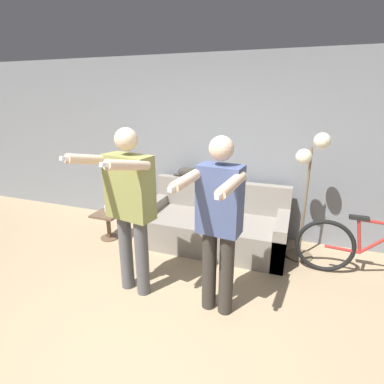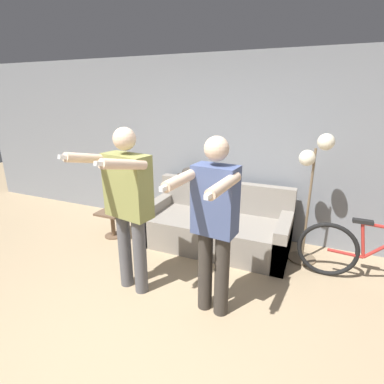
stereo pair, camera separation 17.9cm
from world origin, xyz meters
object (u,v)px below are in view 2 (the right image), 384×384
at_px(cat, 192,172).
at_px(bicycle, 376,257).
at_px(cup, 112,207).
at_px(person_left, 127,200).
at_px(floor_lamp, 314,170).
at_px(couch, 216,227).
at_px(person_right, 214,219).
at_px(side_table, 112,219).

xyz_separation_m(cat, bicycle, (2.44, -0.56, -0.58)).
bearing_deg(cup, person_left, -44.57).
bearing_deg(person_left, floor_lamp, 49.83).
bearing_deg(couch, bicycle, -6.35).
bearing_deg(couch, person_right, -73.00).
distance_m(person_right, side_table, 2.26).
xyz_separation_m(cup, bicycle, (3.46, 0.10, -0.10)).
distance_m(person_left, cup, 1.56).
relative_size(person_left, floor_lamp, 1.08).
height_order(person_left, person_right, person_left).
bearing_deg(side_table, person_right, -26.86).
height_order(cat, bicycle, cat).
bearing_deg(person_right, side_table, 159.25).
distance_m(person_right, cat, 1.91).
height_order(person_left, bicycle, person_left).
distance_m(cat, floor_lamp, 1.73).
bearing_deg(cup, side_table, -55.77).
bearing_deg(person_right, cat, 125.16).
relative_size(person_left, bicycle, 1.07).
distance_m(person_left, side_table, 1.58).
xyz_separation_m(floor_lamp, bicycle, (0.74, -0.27, -0.84)).
bearing_deg(floor_lamp, cat, 170.41).
relative_size(floor_lamp, cup, 17.63).
distance_m(couch, person_left, 1.61).
bearing_deg(bicycle, cup, -178.42).
bearing_deg(cat, side_table, -144.93).
relative_size(side_table, bicycle, 0.25).
relative_size(person_right, cat, 4.08).
xyz_separation_m(cat, side_table, (-0.99, -0.70, -0.65)).
relative_size(cat, side_table, 1.05).
xyz_separation_m(couch, cup, (-1.55, -0.31, 0.18)).
relative_size(couch, floor_lamp, 1.22).
height_order(person_right, floor_lamp, person_right).
distance_m(cat, bicycle, 2.57).
height_order(person_left, cat, person_left).
height_order(person_right, cat, person_right).
bearing_deg(side_table, cup, 124.23).
height_order(person_right, bicycle, person_right).
xyz_separation_m(person_right, floor_lamp, (0.76, 1.38, 0.20)).
distance_m(couch, side_table, 1.56).
height_order(floor_lamp, cup, floor_lamp).
relative_size(person_right, bicycle, 1.05).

